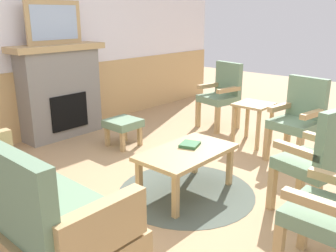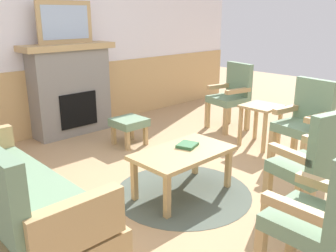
{
  "view_description": "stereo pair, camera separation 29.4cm",
  "coord_description": "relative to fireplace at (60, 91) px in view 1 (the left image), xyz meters",
  "views": [
    {
      "loc": [
        -2.71,
        -2.06,
        1.68
      ],
      "look_at": [
        0.0,
        0.35,
        0.55
      ],
      "focal_mm": 38.92,
      "sensor_mm": 36.0,
      "label": 1
    },
    {
      "loc": [
        -2.51,
        -2.27,
        1.68
      ],
      "look_at": [
        0.0,
        0.35,
        0.55
      ],
      "focal_mm": 38.92,
      "sensor_mm": 36.0,
      "label": 2
    }
  ],
  "objects": [
    {
      "name": "side_table",
      "position": [
        1.49,
        -2.18,
        -0.22
      ],
      "size": [
        0.44,
        0.44,
        0.55
      ],
      "color": "tan",
      "rests_on": "ground_plane"
    },
    {
      "name": "book_on_table",
      "position": [
        -0.08,
        -2.36,
        -0.2
      ],
      "size": [
        0.23,
        0.22,
        0.03
      ],
      "primitive_type": "cube",
      "rotation": [
        0.0,
        0.0,
        0.33
      ],
      "color": "#33663D",
      "rests_on": "coffee_table"
    },
    {
      "name": "couch",
      "position": [
        -1.68,
        -2.1,
        -0.26
      ],
      "size": [
        0.7,
        1.8,
        0.98
      ],
      "color": "tan",
      "rests_on": "ground_plane"
    },
    {
      "name": "ground_plane",
      "position": [
        0.0,
        -2.35,
        -0.65
      ],
      "size": [
        14.0,
        14.0,
        0.0
      ],
      "primitive_type": "plane",
      "color": "tan"
    },
    {
      "name": "fireplace",
      "position": [
        0.0,
        0.0,
        0.0
      ],
      "size": [
        1.3,
        0.44,
        1.28
      ],
      "color": "gray",
      "rests_on": "ground_plane"
    },
    {
      "name": "armchair_near_fireplace",
      "position": [
        1.32,
        -2.85,
        -0.11
      ],
      "size": [
        0.55,
        0.55,
        0.98
      ],
      "color": "tan",
      "rests_on": "ground_plane"
    },
    {
      "name": "armchair_front_center",
      "position": [
        0.21,
        -3.49,
        -0.11
      ],
      "size": [
        0.58,
        0.58,
        0.98
      ],
      "color": "tan",
      "rests_on": "ground_plane"
    },
    {
      "name": "coffee_table",
      "position": [
        -0.19,
        -2.41,
        -0.27
      ],
      "size": [
        0.96,
        0.56,
        0.44
      ],
      "color": "tan",
      "rests_on": "ground_plane"
    },
    {
      "name": "wall_back",
      "position": [
        0.0,
        0.25,
        0.66
      ],
      "size": [
        7.2,
        0.14,
        2.7
      ],
      "color": "white",
      "rests_on": "ground_plane"
    },
    {
      "name": "footstool",
      "position": [
        0.28,
        -0.97,
        -0.37
      ],
      "size": [
        0.4,
        0.4,
        0.36
      ],
      "color": "tan",
      "rests_on": "ground_plane"
    },
    {
      "name": "framed_picture",
      "position": [
        0.0,
        0.0,
        0.91
      ],
      "size": [
        0.8,
        0.04,
        0.56
      ],
      "color": "tan",
      "rests_on": "fireplace"
    },
    {
      "name": "armchair_by_window_left",
      "position": [
        1.84,
        -1.45,
        -0.11
      ],
      "size": [
        0.57,
        0.57,
        0.98
      ],
      "color": "tan",
      "rests_on": "ground_plane"
    },
    {
      "name": "round_rug",
      "position": [
        -0.19,
        -2.41,
        -0.65
      ],
      "size": [
        1.33,
        1.33,
        0.01
      ],
      "primitive_type": "cylinder",
      "color": "#4C564C",
      "rests_on": "ground_plane"
    }
  ]
}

